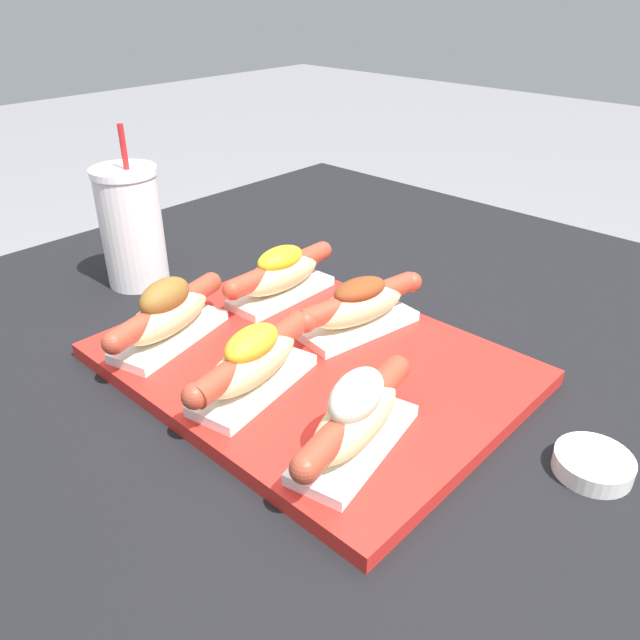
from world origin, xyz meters
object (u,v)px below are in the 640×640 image
serving_tray (308,363)px  drink_cup (132,227)px  hot_dog_0 (167,314)px  hot_dog_2 (356,417)px  hot_dog_1 (251,361)px  hot_dog_3 (281,274)px  sauce_bowl (593,463)px  hot_dog_4 (362,307)px

serving_tray → drink_cup: (-0.35, -0.00, 0.08)m
hot_dog_0 → hot_dog_2: 0.29m
hot_dog_1 → hot_dog_0: bearing=-179.2°
hot_dog_3 → sauce_bowl: (0.44, -0.03, -0.04)m
hot_dog_2 → serving_tray: bearing=149.3°
hot_dog_2 → hot_dog_4: 0.22m
hot_dog_1 → drink_cup: 0.36m
hot_dog_1 → hot_dog_3: size_ratio=0.99×
sauce_bowl → drink_cup: 0.66m
hot_dog_2 → drink_cup: bearing=170.6°
hot_dog_0 → hot_dog_2: (0.29, 0.00, 0.00)m
hot_dog_1 → hot_dog_4: hot_dog_1 is taller
hot_dog_4 → hot_dog_0: bearing=-131.2°
hot_dog_1 → drink_cup: (-0.35, 0.08, 0.03)m
hot_dog_3 → hot_dog_0: bearing=-94.9°
hot_dog_4 → sauce_bowl: size_ratio=2.70×
sauce_bowl → hot_dog_2: bearing=-140.2°
hot_dog_2 → hot_dog_1: bearing=-179.6°
hot_dog_0 → sauce_bowl: hot_dog_0 is taller
hot_dog_3 → sauce_bowl: hot_dog_3 is taller
hot_dog_2 → sauce_bowl: size_ratio=2.68×
serving_tray → hot_dog_3: size_ratio=2.33×
hot_dog_4 → drink_cup: drink_cup is taller
hot_dog_0 → hot_dog_3: bearing=85.1°
serving_tray → hot_dog_2: (0.14, -0.08, 0.05)m
hot_dog_3 → hot_dog_4: size_ratio=1.01×
serving_tray → hot_dog_2: 0.17m
hot_dog_2 → hot_dog_3: size_ratio=0.98×
hot_dog_0 → hot_dog_1: hot_dog_0 is taller
hot_dog_4 → sauce_bowl: hot_dog_4 is taller
hot_dog_0 → serving_tray: bearing=30.6°
serving_tray → hot_dog_1: size_ratio=2.36×
hot_dog_1 → sauce_bowl: hot_dog_1 is taller
hot_dog_0 → hot_dog_1: size_ratio=0.99×
serving_tray → hot_dog_0: bearing=-149.4°
hot_dog_0 → hot_dog_4: size_ratio=0.99×
hot_dog_0 → sauce_bowl: size_ratio=2.66×
hot_dog_3 → drink_cup: drink_cup is taller
hot_dog_0 → drink_cup: 0.22m
hot_dog_1 → hot_dog_2: hot_dog_2 is taller
serving_tray → drink_cup: 0.36m
serving_tray → sauce_bowl: size_ratio=6.35×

